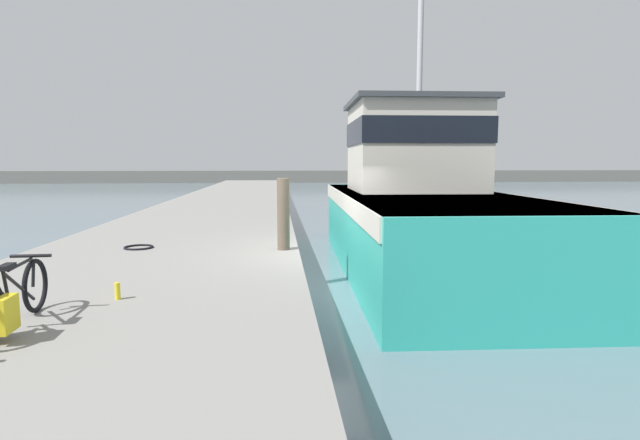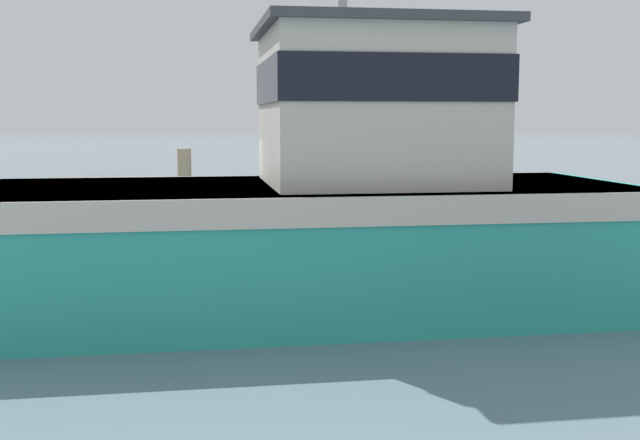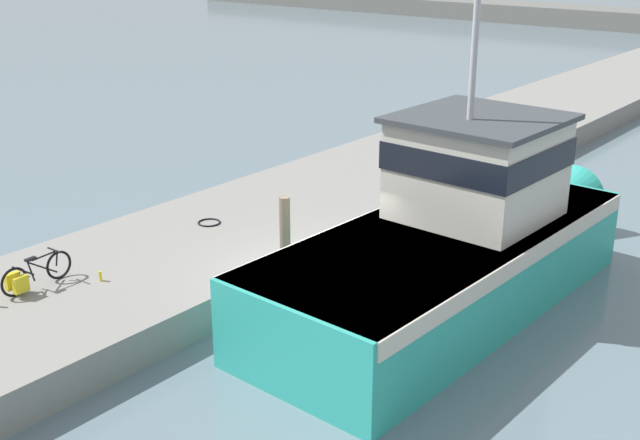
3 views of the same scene
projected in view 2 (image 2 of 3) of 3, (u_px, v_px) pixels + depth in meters
name	position (u px, v px, depth m)	size (l,w,h in m)	color
ground_plane	(174.00, 283.00, 13.66)	(320.00, 320.00, 0.00)	slate
dock_pier	(171.00, 232.00, 16.96)	(5.42, 80.00, 0.81)	gray
fishing_boat_main	(327.00, 206.00, 11.64)	(4.17, 11.85, 10.76)	teal
mooring_post	(185.00, 188.00, 14.52)	(0.25, 0.25, 1.44)	brown
hose_coil	(201.00, 208.00, 17.58)	(0.59, 0.59, 0.04)	black
water_bottle_by_bike	(5.00, 212.00, 16.06)	(0.07, 0.07, 0.22)	yellow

